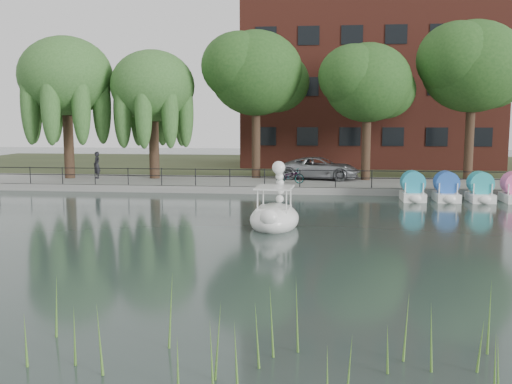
% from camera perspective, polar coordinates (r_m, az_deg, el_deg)
% --- Properties ---
extents(ground_plane, '(120.00, 120.00, 0.00)m').
position_cam_1_polar(ground_plane, '(19.52, -2.72, -5.29)').
color(ground_plane, '#394A46').
extents(promenade, '(40.00, 6.00, 0.40)m').
position_cam_1_polar(promenade, '(35.17, 1.28, 0.77)').
color(promenade, gray).
rests_on(promenade, ground_plane).
extents(kerb, '(40.00, 0.25, 0.40)m').
position_cam_1_polar(kerb, '(32.26, 0.83, 0.16)').
color(kerb, gray).
rests_on(kerb, ground_plane).
extents(land_strip, '(60.00, 22.00, 0.36)m').
position_cam_1_polar(land_strip, '(49.07, 2.66, 2.65)').
color(land_strip, '#47512D').
rests_on(land_strip, ground_plane).
extents(railing, '(32.00, 0.05, 1.00)m').
position_cam_1_polar(railing, '(32.35, 0.87, 1.87)').
color(railing, black).
rests_on(railing, promenade).
extents(apartment_building, '(20.00, 10.07, 18.00)m').
position_cam_1_polar(apartment_building, '(49.20, 11.12, 13.24)').
color(apartment_building, '#4C1E16').
rests_on(apartment_building, land_strip).
extents(willow_left, '(5.88, 5.88, 9.01)m').
position_cam_1_polar(willow_left, '(38.83, -18.49, 10.89)').
color(willow_left, '#473323').
rests_on(willow_left, promenade).
extents(willow_mid, '(5.32, 5.32, 8.15)m').
position_cam_1_polar(willow_mid, '(37.35, -10.30, 10.34)').
color(willow_mid, '#473323').
rests_on(willow_mid, promenade).
extents(broadleaf_center, '(6.00, 6.00, 9.25)m').
position_cam_1_polar(broadleaf_center, '(37.12, 0.00, 11.73)').
color(broadleaf_center, '#473323').
rests_on(broadleaf_center, promenade).
extents(broadleaf_right, '(5.40, 5.40, 8.32)m').
position_cam_1_polar(broadleaf_right, '(36.49, 11.11, 10.61)').
color(broadleaf_right, '#473323').
rests_on(broadleaf_right, promenade).
extents(broadleaf_far, '(6.30, 6.30, 9.71)m').
position_cam_1_polar(broadleaf_far, '(38.63, 20.86, 11.59)').
color(broadleaf_far, '#473323').
rests_on(broadleaf_far, promenade).
extents(minivan, '(3.62, 6.17, 1.61)m').
position_cam_1_polar(minivan, '(36.41, 6.39, 2.55)').
color(minivan, gray).
rests_on(minivan, promenade).
extents(bicycle, '(0.84, 1.79, 1.00)m').
position_cam_1_polar(bicycle, '(34.04, 3.42, 1.72)').
color(bicycle, gray).
rests_on(bicycle, promenade).
extents(pedestrian, '(0.84, 0.85, 1.98)m').
position_cam_1_polar(pedestrian, '(38.03, -15.64, 2.80)').
color(pedestrian, black).
rests_on(pedestrian, promenade).
extents(swan_boat, '(2.14, 3.18, 2.55)m').
position_cam_1_polar(swan_boat, '(22.50, 1.89, -2.13)').
color(swan_boat, white).
rests_on(swan_boat, ground_plane).
extents(pedal_boat_row, '(9.65, 1.70, 1.40)m').
position_cam_1_polar(pedal_boat_row, '(31.75, 22.99, 0.19)').
color(pedal_boat_row, white).
rests_on(pedal_boat_row, ground_plane).
extents(reed_bank, '(24.00, 2.40, 1.20)m').
position_cam_1_polar(reed_bank, '(10.07, 0.30, -14.18)').
color(reed_bank, '#669938').
rests_on(reed_bank, ground_plane).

